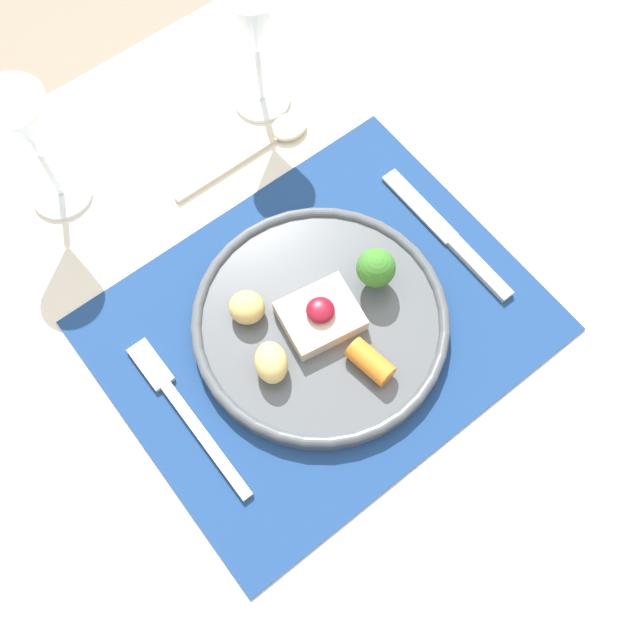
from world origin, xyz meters
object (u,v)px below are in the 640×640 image
Objects in this scene: fork at (181,406)px; knife at (454,242)px; wine_glass_far at (27,134)px; spoon at (271,139)px; wine_glass_near at (254,27)px; dinner_plate at (320,322)px.

fork is 0.36m from knife.
wine_glass_far is (-0.32, 0.34, 0.11)m from knife.
knife is at bearing -46.26° from wine_glass_far.
wine_glass_near is at bearing 64.69° from spoon.
dinner_plate is at bearing -114.79° from wine_glass_near.
knife is (0.19, -0.01, -0.01)m from dinner_plate.
wine_glass_far is at bearing 172.91° from wine_glass_near.
dinner_plate is 1.58× the size of wine_glass_near.
knife is at bearing -7.01° from fork.
knife is (0.36, -0.03, 0.00)m from fork.
dinner_plate is 1.47× the size of spoon.
spoon is 0.28m from wine_glass_far.
spoon is 1.11× the size of wine_glass_far.
dinner_plate is at bearing -7.99° from fork.
spoon is 0.14m from wine_glass_near.
fork is at bearing -138.18° from wine_glass_near.
knife is 0.26m from spoon.
wine_glass_far is (-0.14, 0.33, 0.10)m from dinner_plate.
spoon reaches higher than fork.
wine_glass_near is at bearing 100.47° from knife.
dinner_plate is 1.64× the size of wine_glass_far.
fork is 1.00× the size of knife.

